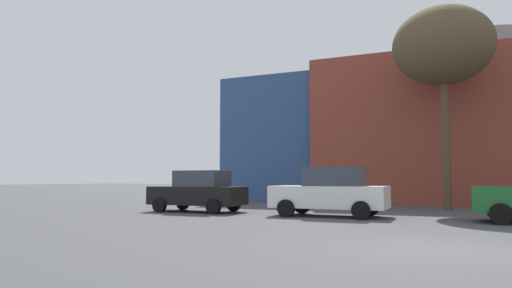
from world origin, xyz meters
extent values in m
plane|color=#47474C|center=(0.00, 0.00, 0.00)|extent=(200.00, 200.00, 0.00)
cube|color=brown|center=(2.41, 21.42, 4.16)|extent=(19.67, 12.23, 8.33)
cube|color=#2D4C7F|center=(-10.55, 21.42, 3.95)|extent=(6.25, 11.01, 7.91)
cylinder|color=slate|center=(2.41, 21.42, 9.33)|extent=(4.00, 4.00, 2.00)
cube|color=black|center=(-9.88, 7.03, 0.69)|extent=(4.04, 1.73, 0.77)
cube|color=#333D47|center=(-9.64, 7.03, 1.41)|extent=(2.02, 1.54, 0.67)
cylinder|color=black|center=(-11.18, 6.14, 0.31)|extent=(0.62, 0.21, 0.62)
cylinder|color=black|center=(-11.18, 7.92, 0.31)|extent=(0.62, 0.21, 0.62)
cylinder|color=black|center=(-8.59, 6.14, 0.31)|extent=(0.62, 0.21, 0.62)
cylinder|color=black|center=(-8.59, 7.92, 0.31)|extent=(0.62, 0.21, 0.62)
cube|color=white|center=(-4.12, 7.03, 0.73)|extent=(4.26, 1.83, 0.81)
cube|color=#333D47|center=(-3.87, 7.03, 1.49)|extent=(2.13, 1.62, 0.71)
cylinder|color=black|center=(-5.49, 6.10, 0.32)|extent=(0.65, 0.22, 0.65)
cylinder|color=black|center=(-5.49, 7.96, 0.32)|extent=(0.65, 0.22, 0.65)
cylinder|color=black|center=(-2.75, 6.10, 0.32)|extent=(0.65, 0.22, 0.65)
cylinder|color=black|center=(-2.75, 7.96, 0.32)|extent=(0.65, 0.22, 0.65)
cylinder|color=black|center=(1.49, 6.08, 0.33)|extent=(0.66, 0.23, 0.66)
cylinder|color=black|center=(1.49, 7.98, 0.33)|extent=(0.66, 0.23, 0.66)
cylinder|color=brown|center=(-0.14, 12.68, 3.17)|extent=(0.39, 0.39, 6.33)
ellipsoid|color=brown|center=(-0.14, 12.68, 7.58)|extent=(4.53, 4.53, 3.63)
camera|label=1|loc=(0.34, -9.64, 1.40)|focal=31.69mm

